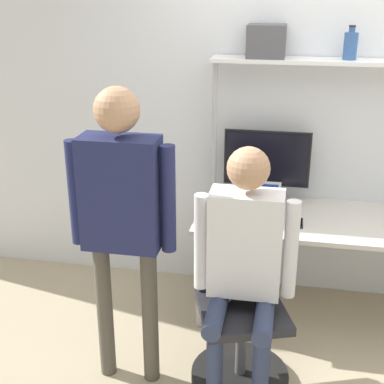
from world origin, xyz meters
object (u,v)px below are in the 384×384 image
object	(u,v)px
laptop	(257,209)
storage_box	(266,41)
monitor	(267,162)
cell_phone	(297,223)
person_seated	(244,254)
person_standing	(122,204)
bottle_blue	(351,45)
office_chair	(239,334)

from	to	relation	value
laptop	storage_box	distance (m)	1.07
monitor	laptop	world-z (taller)	monitor
monitor	cell_phone	size ratio (longest dim) A/B	3.88
laptop	cell_phone	world-z (taller)	laptop
cell_phone	person_seated	xyz separation A→B (m)	(-0.27, -0.67, 0.10)
person_seated	person_standing	bearing A→B (deg)	-174.60
person_seated	person_standing	world-z (taller)	person_standing
person_seated	bottle_blue	bearing A→B (deg)	62.69
monitor	bottle_blue	xyz separation A→B (m)	(0.47, 0.01, 0.78)
person_seated	office_chair	bearing A→B (deg)	106.48
monitor	person_standing	xyz separation A→B (m)	(-0.68, -1.06, 0.07)
person_standing	bottle_blue	bearing A→B (deg)	42.67
laptop	person_standing	world-z (taller)	person_standing
bottle_blue	office_chair	bearing A→B (deg)	-119.04
office_chair	person_standing	bearing A→B (deg)	-170.33
cell_phone	office_chair	bearing A→B (deg)	-114.78
laptop	person_seated	xyz separation A→B (m)	(-0.01, -0.70, 0.04)
monitor	cell_phone	world-z (taller)	monitor
bottle_blue	laptop	bearing A→B (deg)	-148.78
office_chair	storage_box	xyz separation A→B (m)	(0.02, 0.96, 1.52)
laptop	person_seated	distance (m)	0.70
office_chair	storage_box	bearing A→B (deg)	88.86
cell_phone	bottle_blue	world-z (taller)	bottle_blue
office_chair	bottle_blue	xyz separation A→B (m)	(0.53, 0.96, 1.50)
person_seated	person_standing	size ratio (longest dim) A/B	0.83
storage_box	office_chair	bearing A→B (deg)	-91.14
person_seated	storage_box	distance (m)	1.40
person_standing	storage_box	world-z (taller)	storage_box
monitor	storage_box	size ratio (longest dim) A/B	2.42
office_chair	person_standing	xyz separation A→B (m)	(-0.62, -0.11, 0.79)
storage_box	person_seated	bearing A→B (deg)	-90.31
office_chair	person_standing	world-z (taller)	person_standing
person_seated	monitor	bearing A→B (deg)	87.32
monitor	office_chair	bearing A→B (deg)	-93.63
laptop	person_seated	bearing A→B (deg)	-91.20
monitor	storage_box	bearing A→B (deg)	168.25
office_chair	laptop	bearing A→B (deg)	87.52
cell_phone	storage_box	world-z (taller)	storage_box
laptop	storage_box	xyz separation A→B (m)	(-0.01, 0.31, 1.02)
laptop	office_chair	size ratio (longest dim) A/B	0.31
person_standing	bottle_blue	distance (m)	1.73
laptop	office_chair	xyz separation A→B (m)	(-0.03, -0.65, -0.49)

